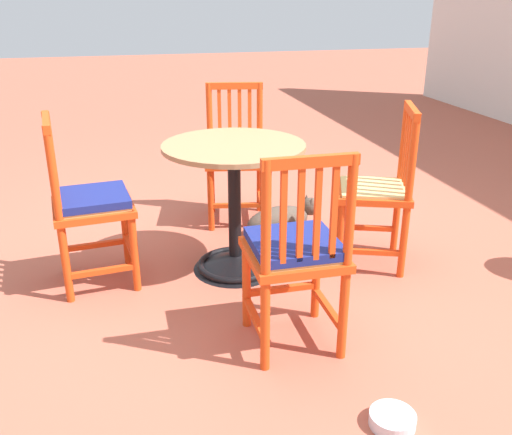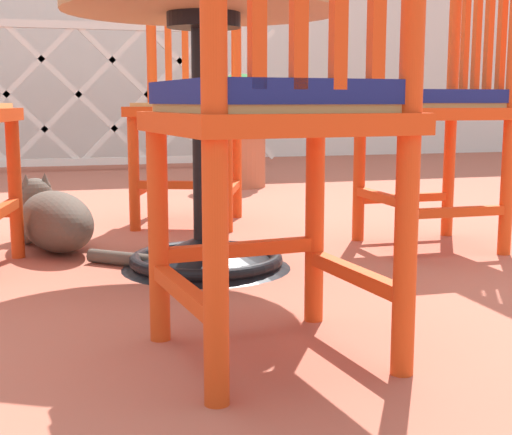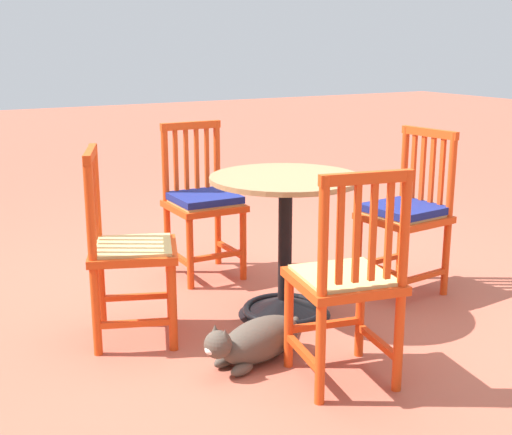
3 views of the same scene
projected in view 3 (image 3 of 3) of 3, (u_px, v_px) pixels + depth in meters
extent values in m
plane|color=#AD5642|center=(262.00, 311.00, 3.67)|extent=(24.00, 24.00, 0.00)
cone|color=black|center=(284.00, 305.00, 3.61)|extent=(0.48, 0.48, 0.10)
torus|color=black|center=(284.00, 309.00, 3.62)|extent=(0.44, 0.44, 0.04)
cylinder|color=black|center=(285.00, 245.00, 3.53)|extent=(0.07, 0.07, 0.66)
cylinder|color=black|center=(286.00, 185.00, 3.46)|extent=(0.20, 0.20, 0.04)
cylinder|color=#9E754C|center=(286.00, 179.00, 3.45)|extent=(0.76, 0.76, 0.02)
cylinder|color=#D64214|center=(403.00, 267.00, 3.66)|extent=(0.04, 0.04, 0.45)
cylinder|color=#D64214|center=(358.00, 252.00, 3.93)|extent=(0.04, 0.04, 0.45)
cylinder|color=#D64214|center=(449.00, 216.00, 3.79)|extent=(0.04, 0.04, 0.91)
cylinder|color=#D64214|center=(402.00, 204.00, 4.06)|extent=(0.04, 0.04, 0.91)
cube|color=#D64214|center=(424.00, 276.00, 3.78)|extent=(0.06, 0.34, 0.03)
cube|color=#D64214|center=(379.00, 261.00, 4.05)|extent=(0.06, 0.34, 0.03)
cube|color=#D64214|center=(379.00, 269.00, 3.81)|extent=(0.34, 0.06, 0.03)
cube|color=#D64214|center=(404.00, 218.00, 3.84)|extent=(0.44, 0.44, 0.04)
cube|color=tan|center=(404.00, 214.00, 3.83)|extent=(0.39, 0.39, 0.02)
cube|color=#D64214|center=(442.00, 173.00, 3.79)|extent=(0.03, 0.02, 0.39)
cube|color=#D64214|center=(432.00, 171.00, 3.85)|extent=(0.03, 0.02, 0.39)
cube|color=#D64214|center=(423.00, 169.00, 3.90)|extent=(0.03, 0.02, 0.39)
cube|color=#D64214|center=(413.00, 168.00, 3.95)|extent=(0.03, 0.02, 0.39)
cube|color=#D64214|center=(430.00, 133.00, 3.82)|extent=(0.38, 0.07, 0.04)
cube|color=navy|center=(404.00, 209.00, 3.83)|extent=(0.40, 0.40, 0.04)
cylinder|color=#D64214|center=(243.00, 243.00, 4.10)|extent=(0.04, 0.04, 0.45)
cylinder|color=#D64214|center=(190.00, 251.00, 3.94)|extent=(0.04, 0.04, 0.45)
cylinder|color=#D64214|center=(217.00, 194.00, 4.33)|extent=(0.04, 0.04, 0.91)
cylinder|color=#D64214|center=(166.00, 200.00, 4.17)|extent=(0.04, 0.04, 0.91)
cube|color=#D64214|center=(230.00, 249.00, 4.26)|extent=(0.34, 0.03, 0.03)
cube|color=#D64214|center=(179.00, 257.00, 4.11)|extent=(0.34, 0.03, 0.03)
cube|color=#D64214|center=(217.00, 256.00, 4.03)|extent=(0.03, 0.34, 0.03)
cube|color=#D64214|center=(204.00, 206.00, 4.11)|extent=(0.40, 0.40, 0.04)
cube|color=tan|center=(204.00, 202.00, 4.11)|extent=(0.35, 0.35, 0.02)
cube|color=#D64214|center=(207.00, 159.00, 4.24)|extent=(0.02, 0.02, 0.39)
cube|color=#D64214|center=(197.00, 160.00, 4.21)|extent=(0.02, 0.02, 0.39)
cube|color=#D64214|center=(186.00, 161.00, 4.18)|extent=(0.02, 0.02, 0.39)
cube|color=#D64214|center=(176.00, 162.00, 4.15)|extent=(0.02, 0.02, 0.39)
cube|color=#D64214|center=(191.00, 125.00, 4.14)|extent=(0.03, 0.38, 0.04)
cube|color=navy|center=(204.00, 197.00, 4.10)|extent=(0.36, 0.36, 0.04)
cylinder|color=#D64214|center=(170.00, 279.00, 3.48)|extent=(0.04, 0.04, 0.45)
cylinder|color=#D64214|center=(173.00, 304.00, 3.15)|extent=(0.04, 0.04, 0.45)
cylinder|color=#D64214|center=(98.00, 238.00, 3.37)|extent=(0.04, 0.04, 0.91)
cylinder|color=#D64214|center=(93.00, 259.00, 3.05)|extent=(0.04, 0.04, 0.91)
cube|color=#D64214|center=(136.00, 297.00, 3.47)|extent=(0.15, 0.33, 0.03)
cube|color=#D64214|center=(135.00, 323.00, 3.15)|extent=(0.15, 0.33, 0.03)
cube|color=#D64214|center=(172.00, 302.00, 3.33)|extent=(0.33, 0.15, 0.03)
cube|color=#D64214|center=(133.00, 251.00, 3.24)|extent=(0.51, 0.51, 0.04)
cube|color=tan|center=(133.00, 246.00, 3.23)|extent=(0.45, 0.45, 0.02)
cube|color=#D64214|center=(94.00, 195.00, 3.25)|extent=(0.03, 0.03, 0.39)
cube|color=#D64214|center=(93.00, 198.00, 3.19)|extent=(0.03, 0.03, 0.39)
cube|color=#D64214|center=(92.00, 202.00, 3.12)|extent=(0.03, 0.03, 0.39)
cube|color=#D64214|center=(91.00, 205.00, 3.06)|extent=(0.03, 0.03, 0.39)
cube|color=#D64214|center=(90.00, 154.00, 3.10)|extent=(0.37, 0.16, 0.04)
cylinder|color=#D64214|center=(289.00, 318.00, 2.99)|extent=(0.04, 0.04, 0.45)
cylinder|color=#D64214|center=(360.00, 309.00, 3.10)|extent=(0.04, 0.04, 0.45)
cylinder|color=#D64214|center=(322.00, 294.00, 2.62)|extent=(0.04, 0.04, 0.91)
cylinder|color=#D64214|center=(402.00, 284.00, 2.73)|extent=(0.04, 0.04, 0.91)
cube|color=#D64214|center=(303.00, 352.00, 2.86)|extent=(0.34, 0.09, 0.03)
cube|color=#D64214|center=(378.00, 341.00, 2.96)|extent=(0.34, 0.09, 0.03)
cube|color=#D64214|center=(325.00, 325.00, 3.06)|extent=(0.09, 0.34, 0.03)
cube|color=#D64214|center=(343.00, 281.00, 2.84)|extent=(0.47, 0.47, 0.04)
cube|color=tan|center=(343.00, 276.00, 2.83)|extent=(0.41, 0.41, 0.02)
cube|color=#D64214|center=(340.00, 235.00, 2.59)|extent=(0.02, 0.03, 0.39)
cube|color=#D64214|center=(357.00, 233.00, 2.61)|extent=(0.02, 0.03, 0.39)
cube|color=#D64214|center=(373.00, 232.00, 2.63)|extent=(0.02, 0.03, 0.39)
cube|color=#D64214|center=(389.00, 230.00, 2.65)|extent=(0.02, 0.03, 0.39)
cube|color=#D64214|center=(367.00, 178.00, 2.57)|extent=(0.10, 0.38, 0.04)
ellipsoid|color=#4C4238|center=(261.00, 339.00, 3.09)|extent=(0.30, 0.48, 0.19)
ellipsoid|color=silver|center=(244.00, 348.00, 3.02)|extent=(0.19, 0.21, 0.14)
sphere|color=#4C4238|center=(218.00, 345.00, 2.91)|extent=(0.12, 0.12, 0.12)
ellipsoid|color=silver|center=(210.00, 350.00, 2.88)|extent=(0.06, 0.06, 0.04)
cone|color=#4C4238|center=(225.00, 334.00, 2.88)|extent=(0.04, 0.04, 0.04)
cone|color=#4C4238|center=(215.00, 329.00, 2.92)|extent=(0.04, 0.04, 0.04)
ellipsoid|color=#4C4238|center=(242.00, 369.00, 2.96)|extent=(0.08, 0.13, 0.05)
ellipsoid|color=#4C4238|center=(225.00, 361.00, 3.03)|extent=(0.08, 0.13, 0.05)
cylinder|color=#4C4238|center=(292.00, 329.00, 3.38)|extent=(0.19, 0.17, 0.04)
cylinder|color=silver|center=(140.00, 250.00, 4.63)|extent=(0.17, 0.17, 0.05)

